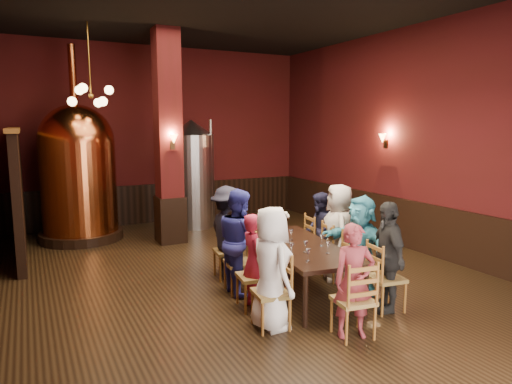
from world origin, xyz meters
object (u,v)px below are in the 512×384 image
person_2 (239,241)px  copper_kettle (78,171)px  person_0 (271,268)px  person_1 (254,261)px  dining_table (300,248)px  rose_vase (284,217)px  steel_vessel (192,174)px

person_2 → copper_kettle: size_ratio=0.38×
person_0 → person_1: person_0 is taller
dining_table → rose_vase: rose_vase is taller
person_2 → person_1: bearing=173.8°
person_1 → steel_vessel: steel_vessel is taller
person_0 → steel_vessel: bearing=-9.7°
steel_vessel → rose_vase: (0.25, -4.11, -0.36)m
steel_vessel → person_1: bearing=-100.0°
dining_table → rose_vase: (0.30, 0.97, 0.28)m
person_0 → person_2: person_2 is taller
dining_table → person_0: person_0 is taller
steel_vessel → rose_vase: size_ratio=7.99×
person_2 → rose_vase: bearing=-62.8°
person_1 → copper_kettle: (-1.72, 5.15, 0.87)m
person_1 → rose_vase: person_1 is taller
person_0 → steel_vessel: (1.03, 5.96, 0.55)m
person_1 → steel_vessel: 5.42m
copper_kettle → steel_vessel: copper_kettle is taller
person_0 → copper_kettle: size_ratio=0.37×
person_1 → person_2: size_ratio=0.84×
dining_table → person_0: bearing=-130.4°
person_2 → rose_vase: size_ratio=4.80×
rose_vase → copper_kettle: bearing=126.2°
person_0 → rose_vase: (1.27, 1.85, 0.19)m
person_0 → person_1: bearing=-7.5°
person_2 → steel_vessel: size_ratio=0.60×
dining_table → rose_vase: size_ratio=7.56×
dining_table → rose_vase: 1.05m
person_2 → rose_vase: (1.10, 0.53, 0.17)m
dining_table → person_2: person_2 is taller
steel_vessel → rose_vase: 4.14m
person_1 → rose_vase: (1.18, 1.18, 0.30)m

